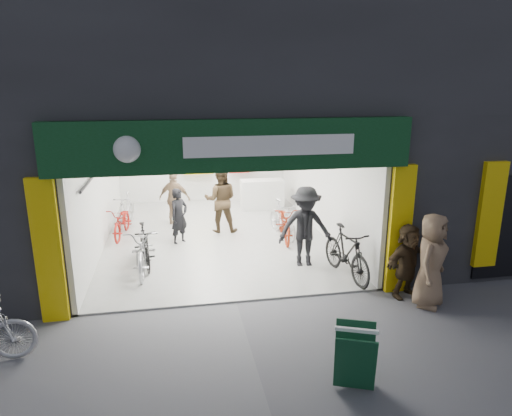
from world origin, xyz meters
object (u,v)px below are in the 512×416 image
object	(u,v)px
bike_left_front	(144,248)
pedestrian_near	(431,260)
bike_right_front	(346,253)
sandwich_board	(355,356)

from	to	relation	value
bike_left_front	pedestrian_near	size ratio (longest dim) A/B	1.13
pedestrian_near	bike_right_front	bearing A→B (deg)	81.86
bike_left_front	sandwich_board	xyz separation A→B (m)	(3.06, -4.69, -0.06)
bike_right_front	pedestrian_near	world-z (taller)	pedestrian_near
sandwich_board	bike_right_front	bearing A→B (deg)	92.25
bike_right_front	sandwich_board	size ratio (longest dim) A/B	2.20
bike_left_front	pedestrian_near	world-z (taller)	pedestrian_near
bike_left_front	sandwich_board	bearing A→B (deg)	-55.82
sandwich_board	bike_left_front	bearing A→B (deg)	144.92
bike_right_front	pedestrian_near	size ratio (longest dim) A/B	1.05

